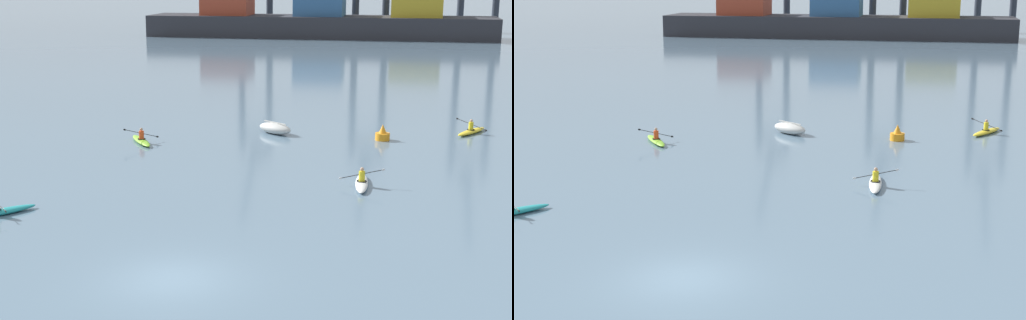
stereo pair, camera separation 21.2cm
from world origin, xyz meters
TOP-DOWN VIEW (x-y plane):
  - ground_plane at (0.00, 0.00)m, footprint 800.00×800.00m
  - container_barge at (-7.63, 100.90)m, footprint 55.93×9.90m
  - capsized_dinghy at (-0.89, 24.20)m, footprint 2.76×2.38m
  - channel_buoy at (5.98, 23.62)m, footprint 0.90×0.90m
  - kayak_lime at (-8.40, 19.85)m, footprint 2.44×3.13m
  - kayak_white at (5.45, 12.91)m, footprint 2.24×3.43m
  - kayak_yellow at (11.52, 26.82)m, footprint 2.25×3.23m

SIDE VIEW (x-z plane):
  - ground_plane at x=0.00m, z-range 0.00..0.00m
  - kayak_lime at x=-8.40m, z-range -0.32..0.67m
  - kayak_white at x=5.45m, z-range -0.30..0.65m
  - kayak_yellow at x=11.52m, z-range -0.30..0.65m
  - capsized_dinghy at x=-0.89m, z-range -0.03..0.73m
  - channel_buoy at x=5.98m, z-range -0.14..0.86m
  - container_barge at x=-7.63m, z-range -1.20..6.41m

